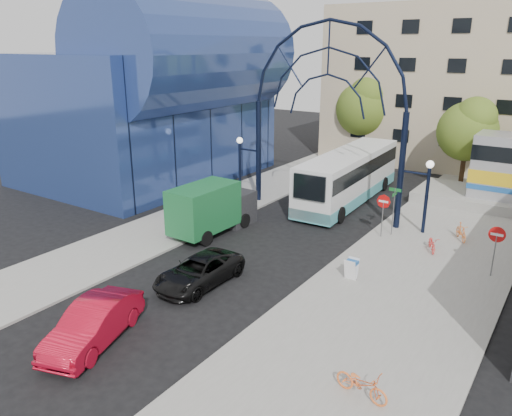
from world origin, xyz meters
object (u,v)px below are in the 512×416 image
Objects in this scene: bike_near_a at (432,243)px; bike_far_c at (362,384)px; do_not_enter_sign at (496,239)px; bike_near_b at (461,232)px; street_name_sign at (394,202)px; gateway_arch at (327,80)px; black_suv at (199,271)px; red_sedan at (93,324)px; tree_north_b at (365,106)px; green_truck at (213,208)px; sandwich_board at (352,266)px; tree_north_a at (469,128)px; city_bus at (349,176)px; stop_sign at (383,205)px.

bike_far_c is (1.45, -13.04, 0.06)m from bike_near_a.
bike_near_b is at bearing 119.77° from do_not_enter_sign.
street_name_sign is 1.75× the size of bike_near_b.
black_suv is at bearing -90.38° from gateway_arch.
gateway_arch is at bearing 71.69° from red_sedan.
tree_north_b is 1.69× the size of red_sedan.
street_name_sign is 10.42m from green_truck.
sandwich_board is 11.66m from red_sedan.
tree_north_b is at bearing 98.20° from bike_near_b.
city_bus is (-5.93, -8.26, -2.78)m from tree_north_a.
bike_far_c is at bearing -18.80° from black_suv.
city_bus is 8.09× the size of bike_near_a.
red_sedan is (-5.05, -16.11, -1.21)m from stop_sign.
green_truck is (-4.00, -10.26, -0.32)m from city_bus.
bike_far_c is (4.05, -14.15, -1.53)m from street_name_sign.
green_truck reaches higher than sandwich_board.
stop_sign is 7.30m from city_bus.
tree_north_b is at bearing 126.74° from do_not_enter_sign.
red_sedan reaches higher than black_suv.
sandwich_board is 0.16× the size of green_truck.
street_name_sign is 3.25m from bike_near_a.
stop_sign reaches higher than red_sedan.
sandwich_board is at bearing 37.34° from black_suv.
tree_north_b is 4.40× the size of bike_far_c.
tree_north_b reaches higher than red_sedan.
street_name_sign reaches higher than red_sedan.
sandwich_board is 8.37m from bike_far_c.
bike_far_c is (9.50, 2.56, -0.18)m from red_sedan.
city_bus reaches higher than black_suv.
tree_north_a is 10.54m from city_bus.
do_not_enter_sign is at bearing -53.26° from tree_north_b.
gateway_arch is at bearing -95.32° from city_bus.
black_suv is (-11.08, -8.28, -1.32)m from do_not_enter_sign.
do_not_enter_sign is 13.25m from city_bus.
tree_north_a reaches higher than black_suv.
tree_north_a is at bearing 88.50° from sandwich_board.
red_sedan reaches higher than bike_far_c.
sandwich_board is at bearing 34.47° from bike_far_c.
tree_north_b is 5.05× the size of bike_near_a.
black_suv is at bearing -155.72° from bike_near_b.
sandwich_board is 0.08× the size of city_bus.
green_truck is 1.27× the size of red_sedan.
street_name_sign is at bearing -93.96° from tree_north_a.
city_bus is at bearing 129.10° from stop_sign.
tree_north_a is 4.42× the size of bike_near_a.
gateway_arch is 2.88× the size of black_suv.
tree_north_b is 34.52m from red_sedan.
bike_far_c reaches higher than bike_near_a.
red_sedan is at bearing -120.10° from sandwich_board.
red_sedan is 20.21m from bike_near_b.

